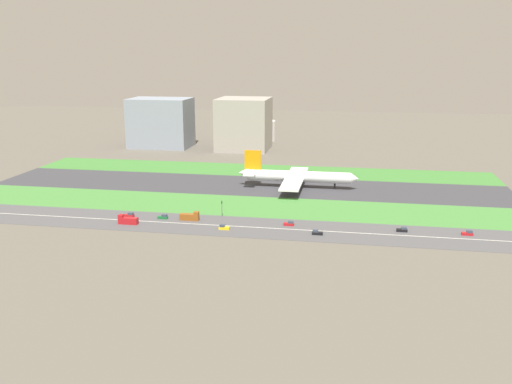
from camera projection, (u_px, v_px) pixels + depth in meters
The scene contains 20 objects.
ground_plane at pixel (248, 186), 306.56m from camera, with size 800.00×800.00×0.00m, color #5B564C.
runway at pixel (248, 186), 306.55m from camera, with size 280.00×46.00×0.10m, color #38383D.
grass_median_north at pixel (260, 170), 345.66m from camera, with size 280.00×36.00×0.10m, color #3D7A33.
grass_median_south at pixel (232, 205), 267.44m from camera, with size 280.00×36.00×0.10m, color #427F38.
highway at pixel (215, 225), 236.91m from camera, with size 280.00×28.00×0.10m, color #4C4C4F.
highway_centerline at pixel (215, 225), 236.90m from camera, with size 266.00×0.50×0.01m, color silver.
airliner at pixel (295, 176), 300.56m from camera, with size 65.00×56.00×19.70m.
truck_0 at pixel (128, 220), 238.13m from camera, with size 8.40×2.50×4.00m.
car_4 at pixel (289, 224), 236.13m from camera, with size 4.40×1.80×2.00m.
car_6 at pixel (130, 215), 248.42m from camera, with size 4.40×1.80×2.00m.
car_0 at pixel (163, 217), 245.72m from camera, with size 4.40×1.80×2.00m.
car_1 at pixel (468, 233), 223.75m from camera, with size 4.40×1.80×2.00m.
car_3 at pixel (317, 233), 224.46m from camera, with size 4.40×1.80×2.00m.
truck_1 at pixel (190, 217), 243.43m from camera, with size 8.40×2.50×4.00m.
car_2 at pixel (402, 230), 228.13m from camera, with size 4.40×1.80×2.00m.
car_5 at pixel (224, 227), 231.08m from camera, with size 4.40×1.80×2.00m.
traffic_light at pixel (222, 207), 248.29m from camera, with size 0.36×0.50×7.20m.
terminal_building at pixel (161, 123), 426.19m from camera, with size 45.46×30.98×37.08m, color gray.
hangar_building at pixel (244, 124), 414.94m from camera, with size 37.62×37.48×38.07m, color #9E998E.
fuel_tank_west at pixel (262, 131), 459.52m from camera, with size 22.11×22.11×16.28m, color silver.
Camera 1 is at (57.12, -292.51, 72.03)m, focal length 39.14 mm.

